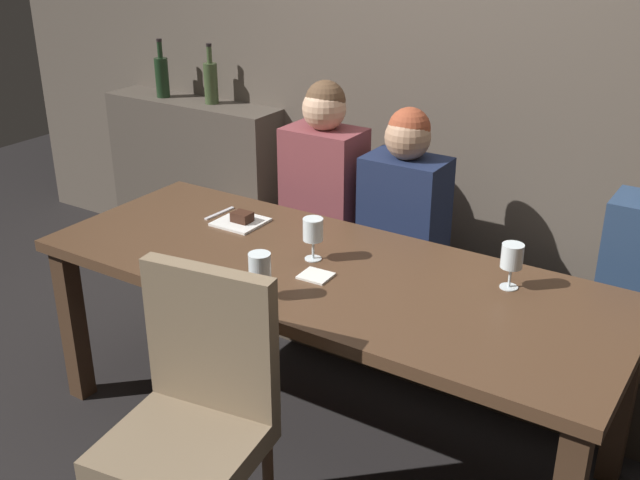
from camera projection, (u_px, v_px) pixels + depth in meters
name	position (u px, v px, depth m)	size (l,w,h in m)	color
ground	(325.00, 431.00, 3.09)	(9.00, 9.00, 0.00)	black
back_wall_tiled	(471.00, 16.00, 3.42)	(6.00, 0.12, 3.00)	brown
back_counter	(197.00, 180.00, 4.47)	(1.10, 0.28, 0.95)	#494138
dining_table	(325.00, 289.00, 2.83)	(2.20, 0.84, 0.74)	#412B1C
banquette_bench	(406.00, 311.00, 3.54)	(2.50, 0.44, 0.45)	#40352A
chair_near_side	(195.00, 407.00, 2.32)	(0.50, 0.50, 0.98)	#4C3321
diner_redhead	(324.00, 170.00, 3.54)	(0.36, 0.24, 0.79)	brown
diner_bearded	(405.00, 194.00, 3.35)	(0.36, 0.24, 0.73)	#192342
wine_bottle_dark_red	(162.00, 76.00, 4.30)	(0.08, 0.08, 0.33)	black
wine_bottle_pale_label	(211.00, 82.00, 4.16)	(0.08, 0.08, 0.33)	#384728
wine_glass_near_left	(313.00, 231.00, 2.81)	(0.08, 0.08, 0.16)	silver
wine_glass_near_right	(260.00, 267.00, 2.53)	(0.08, 0.08, 0.16)	silver
wine_glass_far_right	(512.00, 258.00, 2.60)	(0.08, 0.08, 0.16)	silver
dessert_plate	(241.00, 220.00, 3.17)	(0.19, 0.19, 0.05)	white
fork_on_table	(220.00, 213.00, 3.27)	(0.02, 0.17, 0.01)	silver
folded_napkin	(316.00, 276.00, 2.72)	(0.11, 0.10, 0.01)	silver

